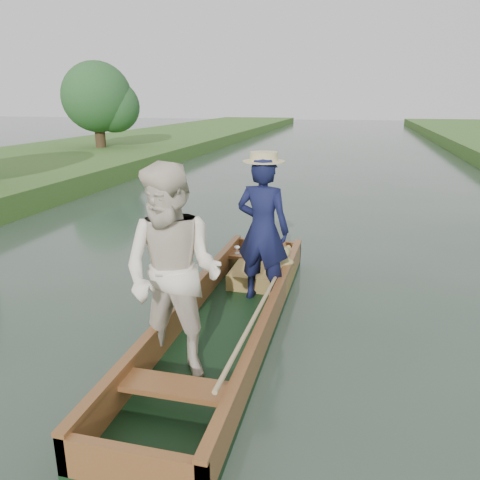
# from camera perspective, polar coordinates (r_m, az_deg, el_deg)

# --- Properties ---
(ground) EXTENTS (120.00, 120.00, 0.00)m
(ground) POSITION_cam_1_polar(r_m,az_deg,el_deg) (5.62, -1.51, -11.06)
(ground) COLOR #283D30
(ground) RESTS_ON ground
(trees_far) EXTENTS (22.74, 14.69, 4.69)m
(trees_far) POSITION_cam_1_polar(r_m,az_deg,el_deg) (12.40, 13.72, 16.22)
(trees_far) COLOR #47331E
(trees_far) RESTS_ON ground
(punt) EXTENTS (1.36, 5.00, 2.11)m
(punt) POSITION_cam_1_polar(r_m,az_deg,el_deg) (5.07, -2.90, -4.41)
(punt) COLOR black
(punt) RESTS_ON ground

